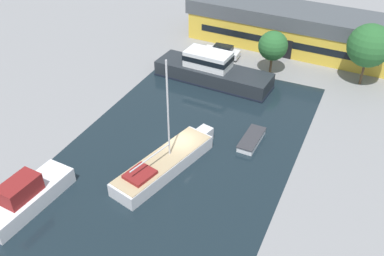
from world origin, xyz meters
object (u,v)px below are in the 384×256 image
at_px(quay_tree_near_building, 273,46).
at_px(parked_car, 222,51).
at_px(warehouse_building, 292,28).
at_px(small_dinghy, 252,140).
at_px(sailboat_moored, 165,163).
at_px(motor_cruiser, 212,71).
at_px(cabin_boat, 27,196).
at_px(quay_tree_by_water, 369,46).

height_order(quay_tree_near_building, parked_car, quay_tree_near_building).
relative_size(warehouse_building, small_dinghy, 6.80).
distance_m(warehouse_building, sailboat_moored, 30.40).
distance_m(warehouse_building, motor_cruiser, 14.82).
distance_m(sailboat_moored, cabin_boat, 11.64).
height_order(warehouse_building, parked_car, warehouse_building).
distance_m(quay_tree_near_building, cabin_boat, 32.45).
height_order(warehouse_building, cabin_boat, warehouse_building).
height_order(warehouse_building, quay_tree_by_water, quay_tree_by_water).
bearing_deg(quay_tree_by_water, sailboat_moored, -120.39).
height_order(quay_tree_near_building, sailboat_moored, sailboat_moored).
height_order(sailboat_moored, cabin_boat, sailboat_moored).
height_order(quay_tree_near_building, cabin_boat, quay_tree_near_building).
relative_size(parked_car, cabin_boat, 0.59).
height_order(quay_tree_near_building, small_dinghy, quay_tree_near_building).
relative_size(quay_tree_by_water, parked_car, 1.54).
height_order(parked_car, sailboat_moored, sailboat_moored).
height_order(motor_cruiser, small_dinghy, motor_cruiser).
bearing_deg(cabin_boat, motor_cruiser, 82.14).
bearing_deg(motor_cruiser, small_dinghy, -136.39).
xyz_separation_m(small_dinghy, cabin_boat, (-13.57, -15.57, 0.70)).
xyz_separation_m(quay_tree_near_building, motor_cruiser, (-5.75, -5.10, -2.21)).
xyz_separation_m(parked_car, motor_cruiser, (1.29, -6.56, 0.53)).
relative_size(warehouse_building, quay_tree_near_building, 5.47).
bearing_deg(cabin_boat, warehouse_building, 77.53).
relative_size(quay_tree_by_water, motor_cruiser, 0.51).
distance_m(small_dinghy, cabin_boat, 20.66).
bearing_deg(quay_tree_near_building, parked_car, 168.33).
bearing_deg(parked_car, cabin_boat, 170.77).
bearing_deg(warehouse_building, cabin_boat, -103.67).
bearing_deg(cabin_boat, quay_tree_near_building, 74.03).
distance_m(warehouse_building, parked_car, 10.30).
bearing_deg(sailboat_moored, motor_cruiser, 112.61).
xyz_separation_m(parked_car, sailboat_moored, (3.81, -23.27, -0.07)).
xyz_separation_m(warehouse_building, quay_tree_by_water, (10.11, -6.69, 2.09)).
distance_m(quay_tree_near_building, small_dinghy, 15.36).
relative_size(warehouse_building, cabin_boat, 3.59).
distance_m(parked_car, motor_cruiser, 6.70).
height_order(quay_tree_by_water, small_dinghy, quay_tree_by_water).
bearing_deg(sailboat_moored, parked_car, 113.33).
distance_m(quay_tree_by_water, parked_car, 18.02).
distance_m(quay_tree_by_water, motor_cruiser, 17.94).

